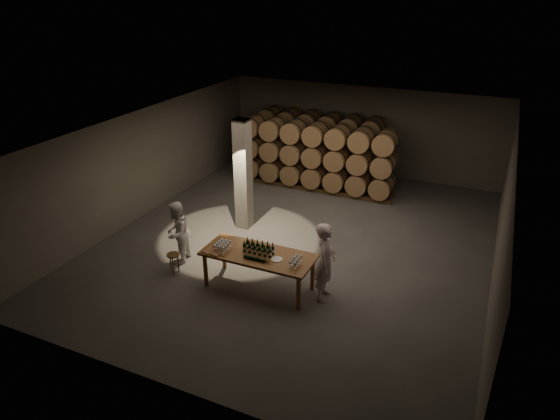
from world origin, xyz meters
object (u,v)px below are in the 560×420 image
at_px(plate, 277,259).
at_px(stool, 173,258).
at_px(person_woman, 177,233).
at_px(tasting_table, 258,258).
at_px(notebook_near, 215,254).
at_px(bottle_cluster, 259,249).
at_px(person_man, 325,262).

xyz_separation_m(plate, stool, (-2.67, -0.23, -0.47)).
bearing_deg(person_woman, tasting_table, 73.02).
relative_size(plate, notebook_near, 1.22).
bearing_deg(plate, stool, -175.11).
xyz_separation_m(tasting_table, plate, (0.50, -0.07, 0.11)).
relative_size(tasting_table, notebook_near, 11.79).
distance_m(plate, person_woman, 2.91).
bearing_deg(notebook_near, bottle_cluster, 40.31).
xyz_separation_m(person_man, person_woman, (-3.93, -0.01, -0.11)).
xyz_separation_m(bottle_cluster, person_woman, (-2.39, 0.19, -0.19)).
xyz_separation_m(stool, person_man, (3.71, 0.53, 0.50)).
xyz_separation_m(bottle_cluster, person_man, (1.54, 0.20, -0.08)).
relative_size(plate, person_man, 0.14).
relative_size(tasting_table, person_man, 1.39).
height_order(tasting_table, person_woman, person_woman).
height_order(stool, person_man, person_man).
relative_size(tasting_table, bottle_cluster, 3.58).
bearing_deg(stool, notebook_near, -5.70).
xyz_separation_m(plate, person_woman, (-2.89, 0.30, -0.09)).
bearing_deg(tasting_table, person_woman, 174.64).
relative_size(stool, person_woman, 0.32).
xyz_separation_m(bottle_cluster, plate, (0.50, -0.10, -0.10)).
height_order(tasting_table, plate, plate).
bearing_deg(person_woman, stool, 11.07).
height_order(tasting_table, bottle_cluster, bottle_cluster).
relative_size(stool, person_man, 0.28).
xyz_separation_m(tasting_table, notebook_near, (-0.88, -0.43, 0.12)).
distance_m(person_man, person_woman, 3.93).
xyz_separation_m(plate, notebook_near, (-1.37, -0.36, 0.01)).
bearing_deg(notebook_near, stool, -173.35).
distance_m(stool, person_woman, 0.69).
height_order(notebook_near, stool, notebook_near).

